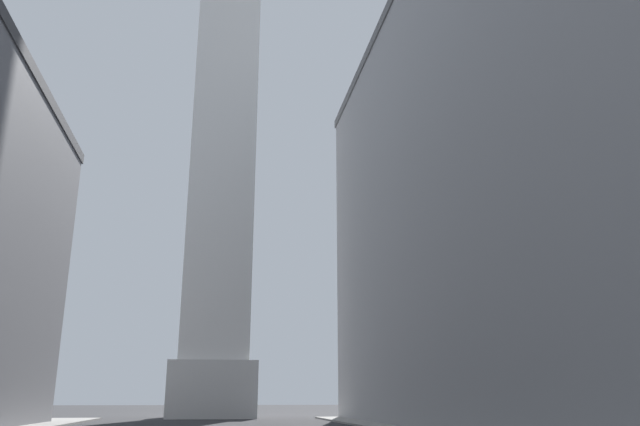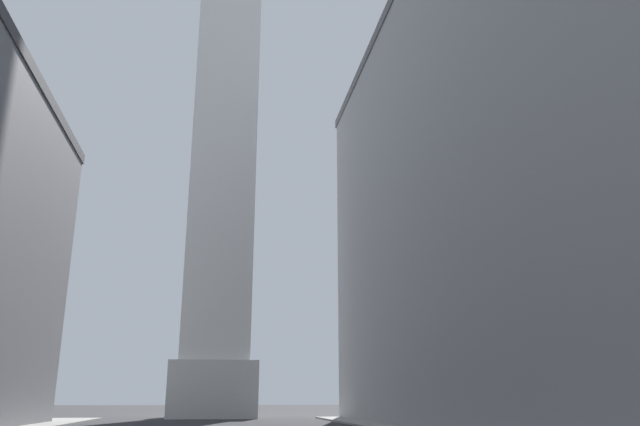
% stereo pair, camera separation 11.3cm
% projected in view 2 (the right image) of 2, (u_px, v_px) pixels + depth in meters
% --- Properties ---
extents(building_right, '(25.12, 59.12, 33.47)m').
position_uv_depth(building_right, '(594.00, 175.00, 42.99)').
color(building_right, '#9E9EA0').
rests_on(building_right, ground_plane).
extents(obelisk, '(8.99, 8.99, 65.89)m').
position_uv_depth(obelisk, '(225.00, 138.00, 73.77)').
color(obelisk, silver).
rests_on(obelisk, ground_plane).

